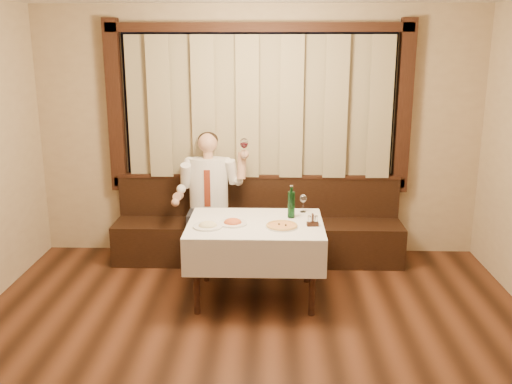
{
  "coord_description": "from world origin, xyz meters",
  "views": [
    {
      "loc": [
        0.15,
        -3.4,
        2.4
      ],
      "look_at": [
        0.0,
        1.9,
        1.0
      ],
      "focal_mm": 40.0,
      "sensor_mm": 36.0,
      "label": 1
    }
  ],
  "objects_px": {
    "banquette": "(258,232)",
    "pasta_red": "(233,220)",
    "pizza": "(282,226)",
    "green_bottle": "(291,204)",
    "dining_table": "(255,233)",
    "pasta_cream": "(208,223)",
    "seated_man": "(209,189)",
    "cruet_caddy": "(313,222)"
  },
  "relations": [
    {
      "from": "pasta_red",
      "to": "green_bottle",
      "type": "height_order",
      "value": "green_bottle"
    },
    {
      "from": "pasta_cream",
      "to": "seated_man",
      "type": "height_order",
      "value": "seated_man"
    },
    {
      "from": "banquette",
      "to": "pizza",
      "type": "xyz_separation_m",
      "value": [
        0.25,
        -1.15,
        0.46
      ]
    },
    {
      "from": "pizza",
      "to": "cruet_caddy",
      "type": "relative_size",
      "value": 2.62
    },
    {
      "from": "banquette",
      "to": "green_bottle",
      "type": "relative_size",
      "value": 10.03
    },
    {
      "from": "pizza",
      "to": "banquette",
      "type": "bearing_deg",
      "value": 102.04
    },
    {
      "from": "banquette",
      "to": "pasta_cream",
      "type": "distance_m",
      "value": 1.34
    },
    {
      "from": "pasta_red",
      "to": "cruet_caddy",
      "type": "xyz_separation_m",
      "value": [
        0.74,
        -0.03,
        0.0
      ]
    },
    {
      "from": "pizza",
      "to": "cruet_caddy",
      "type": "height_order",
      "value": "cruet_caddy"
    },
    {
      "from": "dining_table",
      "to": "seated_man",
      "type": "xyz_separation_m",
      "value": [
        -0.54,
        0.93,
        0.19
      ]
    },
    {
      "from": "pizza",
      "to": "green_bottle",
      "type": "distance_m",
      "value": 0.34
    },
    {
      "from": "dining_table",
      "to": "green_bottle",
      "type": "xyz_separation_m",
      "value": [
        0.34,
        0.17,
        0.24
      ]
    },
    {
      "from": "cruet_caddy",
      "to": "pasta_cream",
      "type": "bearing_deg",
      "value": 178.54
    },
    {
      "from": "pasta_cream",
      "to": "dining_table",
      "type": "bearing_deg",
      "value": 19.48
    },
    {
      "from": "pasta_cream",
      "to": "pasta_red",
      "type": "bearing_deg",
      "value": 23.66
    },
    {
      "from": "pasta_red",
      "to": "green_bottle",
      "type": "relative_size",
      "value": 0.85
    },
    {
      "from": "pizza",
      "to": "cruet_caddy",
      "type": "bearing_deg",
      "value": 9.01
    },
    {
      "from": "banquette",
      "to": "pasta_cream",
      "type": "relative_size",
      "value": 11.7
    },
    {
      "from": "pizza",
      "to": "green_bottle",
      "type": "height_order",
      "value": "green_bottle"
    },
    {
      "from": "pasta_cream",
      "to": "cruet_caddy",
      "type": "relative_size",
      "value": 2.38
    },
    {
      "from": "green_bottle",
      "to": "seated_man",
      "type": "height_order",
      "value": "seated_man"
    },
    {
      "from": "dining_table",
      "to": "pasta_red",
      "type": "height_order",
      "value": "pasta_red"
    },
    {
      "from": "dining_table",
      "to": "pasta_cream",
      "type": "relative_size",
      "value": 4.64
    },
    {
      "from": "dining_table",
      "to": "green_bottle",
      "type": "distance_m",
      "value": 0.45
    },
    {
      "from": "seated_man",
      "to": "dining_table",
      "type": "bearing_deg",
      "value": -59.87
    },
    {
      "from": "pasta_red",
      "to": "pasta_cream",
      "type": "bearing_deg",
      "value": -156.34
    },
    {
      "from": "pasta_red",
      "to": "seated_man",
      "type": "height_order",
      "value": "seated_man"
    },
    {
      "from": "dining_table",
      "to": "seated_man",
      "type": "bearing_deg",
      "value": 120.13
    },
    {
      "from": "banquette",
      "to": "pasta_red",
      "type": "bearing_deg",
      "value": -101.0
    },
    {
      "from": "banquette",
      "to": "cruet_caddy",
      "type": "height_order",
      "value": "banquette"
    },
    {
      "from": "pizza",
      "to": "green_bottle",
      "type": "relative_size",
      "value": 0.95
    },
    {
      "from": "pizza",
      "to": "green_bottle",
      "type": "xyz_separation_m",
      "value": [
        0.09,
        0.3,
        0.12
      ]
    },
    {
      "from": "dining_table",
      "to": "pasta_red",
      "type": "distance_m",
      "value": 0.26
    },
    {
      "from": "banquette",
      "to": "pasta_cream",
      "type": "bearing_deg",
      "value": -110.16
    },
    {
      "from": "pizza",
      "to": "pasta_cream",
      "type": "bearing_deg",
      "value": -178.09
    },
    {
      "from": "pasta_cream",
      "to": "cruet_caddy",
      "type": "distance_m",
      "value": 0.96
    },
    {
      "from": "cruet_caddy",
      "to": "seated_man",
      "type": "height_order",
      "value": "seated_man"
    },
    {
      "from": "dining_table",
      "to": "pizza",
      "type": "height_order",
      "value": "pizza"
    },
    {
      "from": "banquette",
      "to": "pasta_red",
      "type": "height_order",
      "value": "banquette"
    },
    {
      "from": "pasta_cream",
      "to": "green_bottle",
      "type": "bearing_deg",
      "value": 22.54
    },
    {
      "from": "green_bottle",
      "to": "cruet_caddy",
      "type": "xyz_separation_m",
      "value": [
        0.19,
        -0.25,
        -0.1
      ]
    },
    {
      "from": "pasta_red",
      "to": "green_bottle",
      "type": "distance_m",
      "value": 0.6
    }
  ]
}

